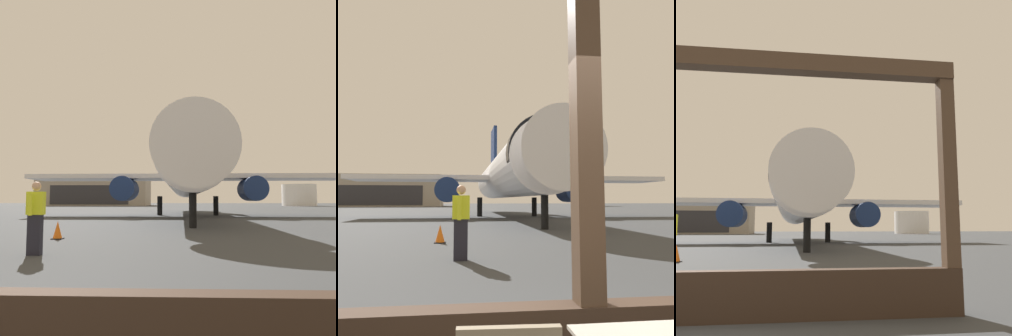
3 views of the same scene
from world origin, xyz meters
The scene contains 7 objects.
ground_plane centered at (0.00, 40.00, 0.00)m, with size 220.00×220.00×0.00m, color #383A3D.
window_frame centered at (0.00, 0.00, 1.25)m, with size 8.81×0.24×3.48m.
airplane centered at (3.05, 26.34, 3.47)m, with size 25.85×32.39×10.33m.
ground_crew_worker centered at (-0.96, 5.70, 0.90)m, with size 0.40×0.56×1.74m.
traffic_cone centered at (-1.63, 9.15, 0.28)m, with size 0.36×0.36×0.59m.
distant_hangar centered at (-18.03, 82.20, 3.54)m, with size 25.14×14.02×7.09m.
fuel_storage_tank centered at (29.15, 78.93, 2.42)m, with size 7.56×7.56×4.85m, color white.
Camera 2 is at (-0.97, -2.61, 1.39)m, focal length 37.46 mm.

